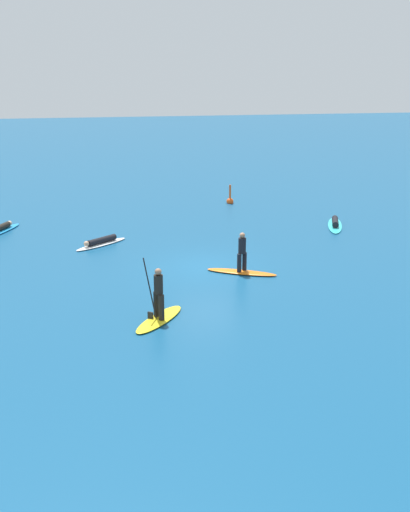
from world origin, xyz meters
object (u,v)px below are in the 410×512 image
object	(u,v)px
surfer_on_yellow_board	(159,309)
surfer_on_white_board	(101,242)
marker_buoy	(230,200)
surfer_on_orange_board	(242,264)
surfer_on_blue_board	(0,230)
surfer_on_teal_board	(335,223)

from	to	relation	value
surfer_on_yellow_board	surfer_on_white_board	xyz separation A→B (m)	(-2.03, 9.37, -0.31)
surfer_on_white_board	marker_buoy	xyz separation A→B (m)	(7.58, 7.61, 0.04)
surfer_on_orange_board	marker_buoy	xyz separation A→B (m)	(1.76, 12.52, -0.24)
surfer_on_yellow_board	surfer_on_blue_board	xyz separation A→B (m)	(-7.06, 12.34, -0.31)
surfer_on_white_board	surfer_on_blue_board	size ratio (longest dim) A/B	0.82
surfer_on_blue_board	surfer_on_orange_board	xyz separation A→B (m)	(10.86, -7.87, 0.28)
surfer_on_yellow_board	surfer_on_teal_board	world-z (taller)	surfer_on_yellow_board
surfer_on_yellow_board	surfer_on_teal_board	bearing A→B (deg)	173.24
surfer_on_blue_board	surfer_on_teal_board	bearing A→B (deg)	-67.57
surfer_on_orange_board	surfer_on_teal_board	distance (m)	9.15
surfer_on_white_board	surfer_on_orange_board	world-z (taller)	surfer_on_orange_board
surfer_on_white_board	surfer_on_blue_board	world-z (taller)	surfer_on_blue_board
surfer_on_yellow_board	marker_buoy	distance (m)	17.87
surfer_on_orange_board	surfer_on_teal_board	world-z (taller)	surfer_on_orange_board
surfer_on_white_board	surfer_on_yellow_board	bearing A→B (deg)	62.96
surfer_on_yellow_board	surfer_on_orange_board	world-z (taller)	surfer_on_yellow_board
surfer_on_orange_board	marker_buoy	world-z (taller)	surfer_on_orange_board
surfer_on_teal_board	surfer_on_white_board	bearing A→B (deg)	115.42
surfer_on_teal_board	surfer_on_blue_board	bearing A→B (deg)	103.15
surfer_on_yellow_board	marker_buoy	world-z (taller)	surfer_on_yellow_board
surfer_on_orange_board	surfer_on_yellow_board	bearing A→B (deg)	-106.37
surfer_on_blue_board	marker_buoy	world-z (taller)	marker_buoy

